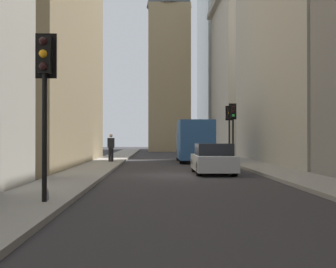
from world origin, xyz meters
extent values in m
plane|color=#302D30|center=(0.00, 0.00, 0.00)|extent=(135.00, 135.00, 0.00)
cube|color=gray|center=(0.00, 4.50, 0.07)|extent=(90.00, 2.20, 0.14)
cube|color=gray|center=(0.00, -4.50, 0.07)|extent=(90.00, 2.20, 0.14)
cube|color=beige|center=(30.62, -10.60, 9.37)|extent=(14.13, 10.00, 18.74)
cube|color=#A9A293|center=(30.62, -5.35, 16.59)|extent=(14.13, 0.50, 0.60)
cube|color=#B7B2A5|center=(9.76, -10.60, 9.50)|extent=(19.25, 10.00, 19.00)
cube|color=#9E8966|center=(38.84, -0.44, 9.06)|extent=(5.16, 5.16, 18.11)
cube|color=#285699|center=(10.86, -1.40, 1.54)|extent=(4.60, 2.25, 2.60)
cube|color=#38383D|center=(14.06, -1.40, 1.19)|extent=(1.90, 2.25, 1.90)
cube|color=black|center=(14.06, -1.40, 1.79)|extent=(1.92, 2.09, 0.64)
cylinder|color=black|center=(14.06, -2.38, 0.44)|extent=(0.88, 0.28, 0.88)
cylinder|color=black|center=(14.06, -0.41, 0.44)|extent=(0.88, 0.28, 0.88)
cylinder|color=black|center=(9.46, -2.38, 0.44)|extent=(0.88, 0.28, 0.88)
cylinder|color=black|center=(9.46, -0.41, 0.44)|extent=(0.88, 0.28, 0.88)
cube|color=#B7BABF|center=(0.82, -1.40, 0.53)|extent=(4.30, 1.78, 0.70)
cube|color=black|center=(0.62, -1.40, 1.15)|extent=(2.10, 1.58, 0.54)
cylinder|color=black|center=(2.17, -2.18, 0.32)|extent=(0.64, 0.22, 0.64)
cylinder|color=black|center=(2.17, -0.62, 0.32)|extent=(0.64, 0.22, 0.64)
cylinder|color=black|center=(-0.53, -2.18, 0.32)|extent=(0.64, 0.22, 0.64)
cylinder|color=black|center=(-0.53, -0.62, 0.32)|extent=(0.64, 0.22, 0.64)
cylinder|color=black|center=(-9.86, 3.97, 1.68)|extent=(0.12, 0.12, 3.09)
cube|color=black|center=(-9.86, 3.97, 3.68)|extent=(0.28, 0.32, 0.90)
cube|color=black|center=(-9.70, 3.97, 3.68)|extent=(0.03, 0.52, 1.10)
sphere|color=black|center=(-10.02, 3.97, 3.98)|extent=(0.20, 0.20, 0.20)
sphere|color=orange|center=(-10.02, 3.97, 3.68)|extent=(0.20, 0.20, 0.20)
sphere|color=black|center=(-10.02, 3.97, 3.38)|extent=(0.20, 0.20, 0.20)
cylinder|color=black|center=(14.52, -4.27, 1.62)|extent=(0.12, 0.12, 2.96)
cube|color=black|center=(14.52, -4.27, 3.55)|extent=(0.28, 0.32, 0.90)
cube|color=black|center=(14.67, -4.27, 3.55)|extent=(0.03, 0.52, 1.10)
sphere|color=black|center=(14.36, -4.27, 3.85)|extent=(0.20, 0.20, 0.20)
sphere|color=orange|center=(14.36, -4.27, 3.55)|extent=(0.20, 0.20, 0.20)
sphere|color=black|center=(14.36, -4.27, 3.25)|extent=(0.20, 0.20, 0.20)
cylinder|color=black|center=(11.29, -4.03, 1.60)|extent=(0.12, 0.12, 2.91)
cube|color=black|center=(11.29, -4.03, 3.50)|extent=(0.28, 0.32, 0.90)
cube|color=black|center=(11.45, -4.03, 3.50)|extent=(0.03, 0.52, 1.10)
sphere|color=black|center=(11.13, -4.03, 3.80)|extent=(0.20, 0.20, 0.20)
sphere|color=black|center=(11.13, -4.03, 3.50)|extent=(0.20, 0.20, 0.20)
sphere|color=green|center=(11.13, -4.03, 3.20)|extent=(0.20, 0.20, 0.20)
cylinder|color=black|center=(9.79, 4.09, 0.59)|extent=(0.16, 0.16, 0.91)
cylinder|color=black|center=(9.79, 4.26, 0.59)|extent=(0.16, 0.16, 0.91)
cube|color=#232328|center=(9.79, 4.18, 1.36)|extent=(0.26, 0.44, 0.63)
sphere|color=beige|center=(9.79, 4.18, 1.82)|extent=(0.22, 0.22, 0.22)
cylinder|color=#999EA3|center=(-9.56, 3.95, 0.24)|extent=(0.07, 0.07, 0.20)
cylinder|color=#999EA3|center=(-9.56, 3.95, 0.38)|extent=(0.03, 0.03, 0.07)
camera|label=1|loc=(-21.51, 1.29, 1.67)|focal=51.45mm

